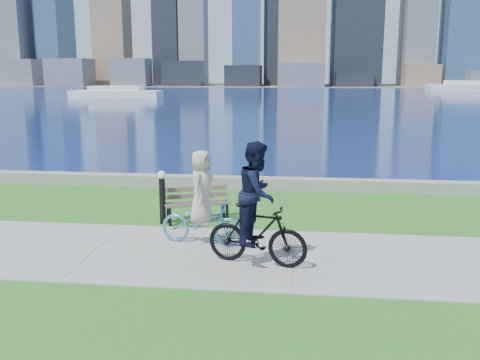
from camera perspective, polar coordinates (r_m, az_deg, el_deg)
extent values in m
plane|color=#23651A|center=(10.54, 5.74, -8.29)|extent=(320.00, 320.00, 0.00)
cube|color=gray|center=(10.53, 5.74, -8.24)|extent=(80.00, 3.50, 0.02)
cube|color=gray|center=(16.47, 6.23, -0.44)|extent=(90.00, 0.50, 0.35)
cube|color=navy|center=(82.00, 6.88, 8.90)|extent=(320.00, 131.00, 0.01)
cube|color=slate|center=(139.96, 6.95, 9.95)|extent=(320.00, 30.00, 0.12)
cube|color=slate|center=(149.41, -22.39, 10.54)|extent=(9.87, 7.07, 6.69)
cube|color=slate|center=(141.61, -17.66, 10.87)|extent=(9.93, 8.39, 6.78)
cube|color=slate|center=(136.63, -11.53, 11.17)|extent=(8.89, 6.25, 6.80)
cube|color=black|center=(135.75, -6.04, 11.21)|extent=(9.49, 6.42, 6.21)
cube|color=black|center=(133.02, 0.38, 11.03)|extent=(8.51, 7.64, 5.13)
cube|color=slate|center=(129.71, 6.60, 11.05)|extent=(10.58, 9.15, 5.57)
cube|color=black|center=(132.54, 12.05, 10.43)|extent=(8.68, 6.42, 3.51)
cube|color=#7D634D|center=(135.47, 18.73, 10.48)|extent=(8.09, 6.51, 5.27)
cube|color=slate|center=(160.14, -23.33, 14.77)|extent=(10.42, 10.95, 30.61)
cube|color=navy|center=(158.55, -19.16, 15.65)|extent=(6.32, 11.58, 33.66)
cube|color=black|center=(147.67, -7.68, 16.76)|extent=(6.57, 9.34, 34.89)
cube|color=navy|center=(140.14, 0.72, 17.76)|extent=(6.57, 6.85, 37.85)
cube|color=navy|center=(143.09, 23.01, 15.73)|extent=(9.99, 9.46, 32.77)
cube|color=white|center=(75.70, -13.09, 8.88)|extent=(12.33, 3.52, 1.06)
cube|color=white|center=(75.67, -13.12, 9.51)|extent=(7.04, 2.64, 0.62)
cube|color=white|center=(110.65, 23.15, 9.04)|extent=(14.82, 4.23, 1.27)
cube|color=white|center=(110.63, 23.19, 9.56)|extent=(8.47, 3.17, 0.74)
cube|color=black|center=(12.64, -7.48, -3.92)|extent=(0.08, 0.08, 0.44)
cube|color=black|center=(12.88, -1.39, -3.53)|extent=(0.08, 0.08, 0.44)
cube|color=black|center=(12.98, -7.68, -3.51)|extent=(0.08, 0.08, 0.44)
cube|color=black|center=(13.21, -1.75, -3.15)|extent=(0.08, 0.08, 0.44)
cube|color=brown|center=(12.68, -4.42, -2.68)|extent=(1.50, 0.67, 0.04)
cube|color=brown|center=(12.83, -4.55, -2.51)|extent=(1.50, 0.67, 0.04)
cube|color=brown|center=(12.98, -4.68, -2.35)|extent=(1.50, 0.67, 0.04)
cube|color=brown|center=(13.06, -4.78, -1.68)|extent=(1.48, 0.64, 0.11)
cube|color=brown|center=(13.05, -4.81, -0.94)|extent=(1.48, 0.64, 0.11)
cylinder|color=black|center=(12.77, -8.27, -2.16)|extent=(0.14, 0.14, 1.14)
sphere|color=white|center=(12.65, -8.35, 0.53)|extent=(0.21, 0.21, 0.21)
imported|color=#4F8CC0|center=(11.18, -4.09, -4.49)|extent=(0.87, 1.84, 0.93)
imported|color=beige|center=(11.00, -4.15, -0.79)|extent=(0.60, 0.82, 1.54)
imported|color=black|center=(9.94, 1.82, -5.84)|extent=(0.96, 1.98, 1.15)
imported|color=black|center=(9.73, 1.85, -1.36)|extent=(0.88, 1.04, 1.88)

